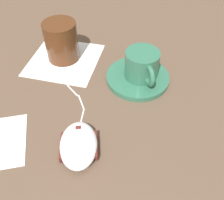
% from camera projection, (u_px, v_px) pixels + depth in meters
% --- Properties ---
extents(ground_plane, '(3.00, 3.00, 0.00)m').
position_uv_depth(ground_plane, '(73.00, 91.00, 0.54)').
color(ground_plane, brown).
extents(saucer, '(0.14, 0.14, 0.01)m').
position_uv_depth(saucer, '(138.00, 78.00, 0.56)').
color(saucer, '#2D664C').
rests_on(saucer, ground).
extents(coffee_cup, '(0.09, 0.08, 0.06)m').
position_uv_depth(coffee_cup, '(142.00, 65.00, 0.53)').
color(coffee_cup, '#2D664C').
rests_on(coffee_cup, saucer).
extents(computer_mouse, '(0.11, 0.10, 0.03)m').
position_uv_depth(computer_mouse, '(79.00, 145.00, 0.43)').
color(computer_mouse, silver).
rests_on(computer_mouse, ground).
extents(mouse_cable, '(0.17, 0.12, 0.00)m').
position_uv_depth(mouse_cable, '(72.00, 90.00, 0.54)').
color(mouse_cable, white).
rests_on(mouse_cable, ground).
extents(napkin_under_glass, '(0.17, 0.17, 0.00)m').
position_uv_depth(napkin_under_glass, '(64.00, 60.00, 0.61)').
color(napkin_under_glass, white).
rests_on(napkin_under_glass, ground).
extents(drinking_glass, '(0.08, 0.08, 0.09)m').
position_uv_depth(drinking_glass, '(61.00, 41.00, 0.58)').
color(drinking_glass, '#4C2814').
rests_on(drinking_glass, napkin_under_glass).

